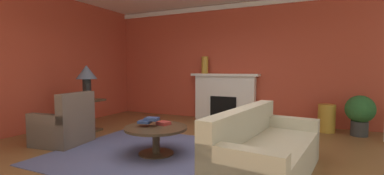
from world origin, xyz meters
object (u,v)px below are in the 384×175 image
Objects in this scene: coffee_table at (156,134)px; potted_plant at (360,112)px; side_table at (88,113)px; armchair_near_window at (64,127)px; vase_on_side_table at (88,92)px; fireplace at (225,98)px; sofa at (265,153)px; table_lamp at (87,75)px; vase_mantel_left at (205,65)px; vase_tall_corner at (327,118)px.

potted_plant is at bearing 41.72° from coffee_table.
side_table reaches higher than coffee_table.
armchair_near_window is 1.02m from vase_on_side_table.
fireplace reaches higher than sofa.
table_lamp reaches higher than coffee_table.
table_lamp is (0.00, 0.00, 0.82)m from side_table.
armchair_near_window is at bearing -173.60° from coffee_table.
vase_mantel_left reaches higher than coffee_table.
side_table is 0.82m from table_lamp.
table_lamp is at bearing -133.70° from fireplace.
side_table is at bearing 167.80° from sofa.
fireplace is 2.16× the size of potted_plant.
armchair_near_window reaches higher than sofa.
fireplace is at bearing 5.16° from vase_mantel_left.
fireplace is 3.90m from armchair_near_window.
armchair_near_window reaches higher than side_table.
fireplace is at bearing 172.91° from vase_tall_corner.
fireplace is 2.45m from vase_tall_corner.
vase_tall_corner is (2.41, -0.30, -0.29)m from fireplace.
armchair_near_window is at bearing -66.57° from table_lamp.
vase_on_side_table is 5.65m from potted_plant.
vase_mantel_left is at bearing 56.94° from vase_on_side_table.
sofa is 2.64× the size of potted_plant.
potted_plant is at bearing 31.07° from armchair_near_window.
fireplace is at bearing 116.18° from sofa.
fireplace is 1.04m from vase_mantel_left.
side_table is (-3.96, 0.86, 0.10)m from sofa.
vase_mantel_left reaches higher than vase_on_side_table.
vase_on_side_table is (-2.19, -2.57, 0.29)m from fireplace.
vase_mantel_left is at bearing 67.37° from armchair_near_window.
sofa is 4.06m from side_table.
table_lamp reaches higher than fireplace.
coffee_table is 1.43× the size of side_table.
potted_plant is at bearing -5.54° from vase_mantel_left.
potted_plant is at bearing 64.53° from sofa.
sofa is 3.14× the size of side_table.
side_table is at bearing -126.73° from vase_mantel_left.
vase_tall_corner is (4.75, 2.15, -0.10)m from side_table.
side_table is at bearing 113.43° from armchair_near_window.
coffee_table is 3.82m from vase_tall_corner.
armchair_near_window is at bearing -119.84° from fireplace.
table_lamp reaches higher than armchair_near_window.
vase_mantel_left is at bearing 175.17° from vase_tall_corner.
fireplace is 1.80× the size of coffee_table.
table_lamp is at bearing -126.73° from vase_mantel_left.
vase_mantel_left reaches higher than potted_plant.
fireplace is 3.18m from coffee_table.
side_table reaches higher than vase_tall_corner.
potted_plant is (5.20, 2.17, -0.38)m from vase_on_side_table.
side_table is 5.73m from potted_plant.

